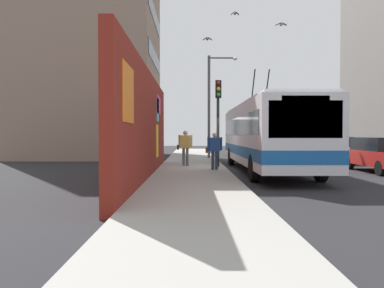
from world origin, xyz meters
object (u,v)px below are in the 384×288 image
(street_lamp, at_px, (212,99))
(parked_car_white, at_px, (331,149))
(parked_car_navy, at_px, (287,144))
(city_bus, at_px, (266,134))
(parked_car_dark_gray, at_px, (305,146))
(parked_car_red, at_px, (382,154))
(pedestrian_at_curb, at_px, (215,148))
(traffic_light, at_px, (218,109))
(pedestrian_midblock, at_px, (185,145))

(street_lamp, bearing_deg, parked_car_white, -105.63)
(parked_car_navy, bearing_deg, city_bus, 162.68)
(city_bus, distance_m, parked_car_dark_gray, 12.50)
(city_bus, bearing_deg, parked_car_navy, -17.32)
(parked_car_red, bearing_deg, city_bus, 86.96)
(pedestrian_at_curb, bearing_deg, traffic_light, -10.22)
(pedestrian_midblock, distance_m, street_lamp, 7.22)
(city_bus, relative_size, parked_car_white, 2.47)
(street_lamp, bearing_deg, pedestrian_at_curb, 177.39)
(pedestrian_at_curb, bearing_deg, street_lamp, -2.61)
(parked_car_red, xyz_separation_m, street_lamp, (8.29, 7.23, 3.25))
(parked_car_white, height_order, parked_car_dark_gray, same)
(parked_car_navy, bearing_deg, parked_car_white, -180.00)
(traffic_light, bearing_deg, parked_car_dark_gray, -35.31)
(parked_car_navy, bearing_deg, pedestrian_midblock, 149.25)
(parked_car_white, xyz_separation_m, pedestrian_at_curb, (-6.52, 7.62, 0.28))
(parked_car_white, relative_size, pedestrian_at_curb, 2.91)
(parked_car_dark_gray, distance_m, parked_car_navy, 5.35)
(parked_car_white, bearing_deg, parked_car_navy, 0.00)
(city_bus, distance_m, parked_car_red, 5.29)
(parked_car_navy, distance_m, traffic_light, 17.49)
(parked_car_dark_gray, bearing_deg, street_lamp, 114.68)
(pedestrian_at_curb, height_order, traffic_light, traffic_light)
(parked_car_white, xyz_separation_m, pedestrian_midblock, (-4.36, 8.95, 0.36))
(city_bus, distance_m, parked_car_white, 7.98)
(pedestrian_at_curb, bearing_deg, city_bus, -77.64)
(city_bus, bearing_deg, pedestrian_midblock, 66.57)
(parked_car_white, height_order, traffic_light, traffic_light)
(pedestrian_at_curb, bearing_deg, parked_car_dark_gray, -32.71)
(city_bus, xyz_separation_m, parked_car_white, (5.99, -5.20, -0.91))
(parked_car_navy, bearing_deg, parked_car_red, -180.00)
(parked_car_dark_gray, bearing_deg, parked_car_red, 180.00)
(pedestrian_midblock, bearing_deg, parked_car_red, -102.00)
(street_lamp, bearing_deg, parked_car_red, -138.90)
(pedestrian_at_curb, bearing_deg, parked_car_white, -49.45)
(traffic_light, bearing_deg, pedestrian_midblock, 67.25)
(city_bus, distance_m, traffic_light, 2.65)
(pedestrian_at_curb, bearing_deg, pedestrian_midblock, 31.75)
(city_bus, xyz_separation_m, street_lamp, (8.01, 2.03, 2.34))
(pedestrian_at_curb, height_order, pedestrian_midblock, pedestrian_midblock)
(parked_car_white, distance_m, pedestrian_at_curb, 10.03)
(parked_car_navy, height_order, street_lamp, street_lamp)
(parked_car_navy, relative_size, street_lamp, 0.67)
(city_bus, height_order, traffic_light, city_bus)
(traffic_light, bearing_deg, parked_car_white, -55.60)
(parked_car_red, relative_size, pedestrian_midblock, 2.61)
(city_bus, xyz_separation_m, traffic_light, (0.95, 2.15, 1.23))
(city_bus, bearing_deg, parked_car_red, -93.04)
(traffic_light, relative_size, street_lamp, 0.61)
(street_lamp, bearing_deg, city_bus, -165.79)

